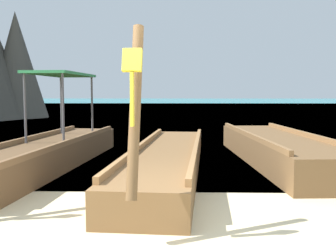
% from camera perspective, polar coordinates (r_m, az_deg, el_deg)
% --- Properties ---
extents(ground, '(120.00, 120.00, 0.00)m').
position_cam_1_polar(ground, '(4.24, -1.69, -17.10)').
color(ground, beige).
extents(sea_water, '(120.00, 120.00, 0.00)m').
position_cam_1_polar(sea_water, '(66.17, 1.42, 3.38)').
color(sea_water, teal).
rests_on(sea_water, ground).
extents(longtail_boat_pink_ribbon, '(1.68, 7.24, 2.38)m').
position_cam_1_polar(longtail_boat_pink_ribbon, '(8.74, -17.03, -3.61)').
color(longtail_boat_pink_ribbon, brown).
rests_on(longtail_boat_pink_ribbon, ground).
extents(longtail_boat_yellow_ribbon, '(1.69, 7.42, 2.34)m').
position_cam_1_polar(longtail_boat_yellow_ribbon, '(7.84, 0.02, -4.95)').
color(longtail_boat_yellow_ribbon, brown).
rests_on(longtail_boat_yellow_ribbon, ground).
extents(longtail_boat_green_ribbon, '(1.74, 6.75, 2.47)m').
position_cam_1_polar(longtail_boat_green_ribbon, '(9.29, 15.62, -3.26)').
color(longtail_boat_green_ribbon, brown).
rests_on(longtail_boat_green_ribbon, ground).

